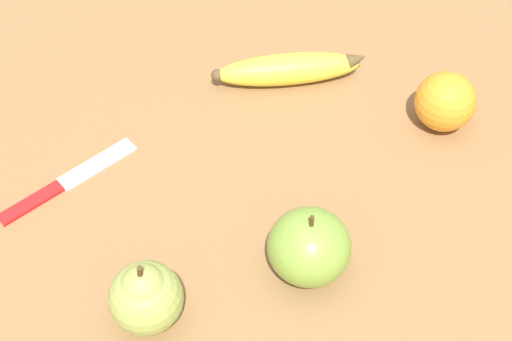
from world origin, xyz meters
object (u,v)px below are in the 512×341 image
Objects in this scene: banana at (290,69)px; paring_knife at (64,183)px; apple at (309,247)px; orange at (445,101)px; pear at (146,296)px.

banana is 0.30m from paring_knife.
apple reaches higher than banana.
pear is at bearing 142.24° from orange.
banana is 2.13× the size of pear.
pear reaches higher than paring_knife.
apple is 0.28m from paring_knife.
orange is 0.47× the size of paring_knife.
orange reaches higher than paring_knife.
orange reaches higher than banana.
apple is (-0.26, -0.07, 0.02)m from banana.
orange is 0.81× the size of apple.
orange is (-0.03, -0.19, 0.02)m from banana.
orange is at bearing -37.76° from pear.
banana is 2.16× the size of apple.
pear reaches higher than orange.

